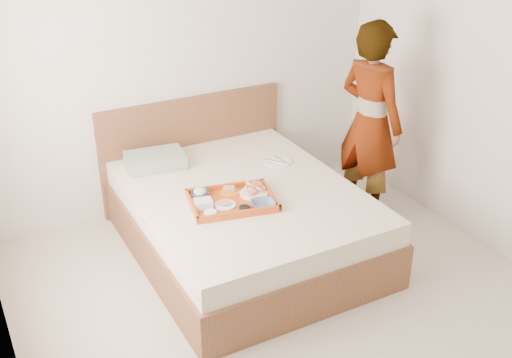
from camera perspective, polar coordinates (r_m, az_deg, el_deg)
The scene contains 16 objects.
ground at distance 4.17m, azimuth 5.06°, elevation -13.25°, with size 3.50×4.00×0.01m, color beige.
wall_back at distance 5.16m, azimuth -6.68°, elevation 11.19°, with size 3.50×0.01×2.60m, color silver.
bed at distance 4.73m, azimuth -1.11°, elevation -3.81°, with size 1.65×2.00×0.53m, color brown.
headboard at distance 5.42m, azimuth -5.83°, elevation 2.74°, with size 1.65×0.06×0.95m, color brown.
pillow at distance 4.99m, azimuth -9.29°, elevation 1.72°, with size 0.46×0.31×0.11m, color #9DB29B.
tray at distance 4.40m, azimuth -2.22°, elevation -1.98°, with size 0.60×0.44×0.05m, color #B9511B.
prawn_plate at distance 4.50m, azimuth -0.21°, elevation -1.33°, with size 0.21×0.21×0.01m, color white.
navy_bowl_big at distance 4.32m, azimuth 0.68°, elevation -2.36°, with size 0.17×0.17×0.04m, color navy.
sauce_dish at distance 4.27m, azimuth -1.06°, elevation -2.81°, with size 0.09×0.09×0.03m, color black.
meat_plate at distance 4.35m, azimuth -2.85°, elevation -2.42°, with size 0.15×0.15×0.01m, color white.
bread_plate at distance 4.52m, azimuth -2.39°, elevation -1.20°, with size 0.15×0.15×0.01m, color orange.
salad_bowl at distance 4.47m, azimuth -5.17°, elevation -1.41°, with size 0.13×0.13×0.04m, color navy.
plastic_tub at distance 4.34m, azimuth -4.90°, elevation -2.27°, with size 0.13×0.10×0.05m, color silver.
cheese_round at distance 4.23m, azimuth -4.23°, elevation -3.20°, with size 0.09×0.09×0.03m, color white.
dinner_plate at distance 5.03m, azimuth 2.02°, elevation 1.63°, with size 0.23×0.23×0.01m, color white.
person at distance 5.08m, azimuth 10.48°, elevation 5.11°, with size 0.61×0.40×1.67m, color white.
Camera 1 is at (-1.82, -2.63, 2.68)m, focal length 43.36 mm.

